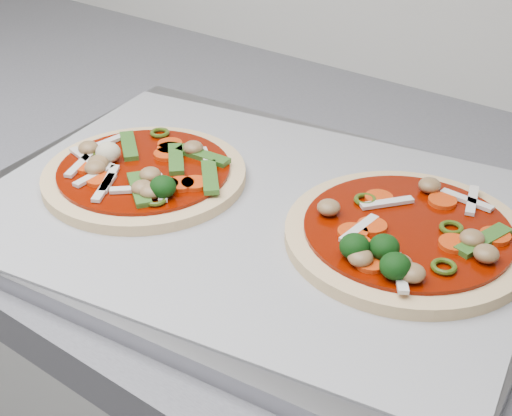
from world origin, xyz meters
The scene contains 4 objects.
baking_tray centered at (-0.66, 1.22, 0.91)m, with size 0.51×0.38×0.02m, color gray.
parchment centered at (-0.66, 1.22, 0.92)m, with size 0.49×0.35×0.00m, color #98989D.
pizza_left centered at (-0.77, 1.19, 0.93)m, with size 0.25×0.25×0.03m.
pizza_right centered at (-0.52, 1.24, 0.93)m, with size 0.25×0.25×0.03m.
Camera 1 is at (-0.33, 0.78, 1.26)m, focal length 50.00 mm.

